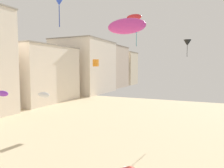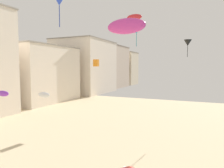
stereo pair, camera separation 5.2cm
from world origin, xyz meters
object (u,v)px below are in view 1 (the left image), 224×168
(kite_blue_delta, at_px, (59,0))
(kite_magenta_parafoil, at_px, (126,26))
(kite_red_parafoil_2, at_px, (134,17))
(kite_white_parafoil, at_px, (44,95))
(kite_purple_parafoil_2, at_px, (3,94))
(kite_orange_box, at_px, (96,63))
(kite_cyan_delta, at_px, (136,30))
(kite_black_delta_2, at_px, (187,43))

(kite_blue_delta, height_order, kite_magenta_parafoil, kite_blue_delta)
(kite_red_parafoil_2, relative_size, kite_magenta_parafoil, 1.00)
(kite_white_parafoil, bearing_deg, kite_purple_parafoil_2, 168.45)
(kite_purple_parafoil_2, bearing_deg, kite_red_parafoil_2, 34.29)
(kite_blue_delta, relative_size, kite_magenta_parafoil, 1.44)
(kite_orange_box, bearing_deg, kite_white_parafoil, -88.07)
(kite_orange_box, distance_m, kite_purple_parafoil_2, 15.02)
(kite_red_parafoil_2, distance_m, kite_magenta_parafoil, 20.71)
(kite_cyan_delta, height_order, kite_magenta_parafoil, kite_cyan_delta)
(kite_purple_parafoil_2, bearing_deg, kite_cyan_delta, 0.50)
(kite_black_delta_2, distance_m, kite_purple_parafoil_2, 30.07)
(kite_red_parafoil_2, xyz_separation_m, kite_magenta_parafoil, (5.80, -19.17, -5.29))
(kite_cyan_delta, xyz_separation_m, kite_blue_delta, (-7.65, -2.37, 3.31))
(kite_orange_box, bearing_deg, kite_cyan_delta, -46.18)
(kite_blue_delta, xyz_separation_m, kite_red_parafoil_2, (3.92, 12.94, 0.66))
(kite_black_delta_2, xyz_separation_m, kite_orange_box, (-14.34, -6.25, -3.40))
(kite_white_parafoil, bearing_deg, kite_red_parafoil_2, 62.38)
(kite_white_parafoil, distance_m, kite_magenta_parafoil, 15.07)
(kite_cyan_delta, bearing_deg, kite_red_parafoil_2, 109.40)
(kite_cyan_delta, height_order, kite_white_parafoil, kite_cyan_delta)
(kite_cyan_delta, xyz_separation_m, kite_purple_parafoil_2, (-19.48, -0.17, -7.36))
(kite_white_parafoil, height_order, kite_magenta_parafoil, kite_magenta_parafoil)
(kite_magenta_parafoil, bearing_deg, kite_black_delta_2, 86.73)
(kite_cyan_delta, relative_size, kite_blue_delta, 0.57)
(kite_red_parafoil_2, relative_size, kite_purple_parafoil_2, 1.11)
(kite_purple_parafoil_2, bearing_deg, kite_magenta_parafoil, -21.33)
(kite_white_parafoil, relative_size, kite_magenta_parafoil, 0.70)
(kite_blue_delta, relative_size, kite_purple_parafoil_2, 1.59)
(kite_black_delta_2, height_order, kite_magenta_parafoil, kite_black_delta_2)
(kite_cyan_delta, height_order, kite_blue_delta, kite_blue_delta)
(kite_orange_box, relative_size, kite_purple_parafoil_2, 0.56)
(kite_blue_delta, xyz_separation_m, kite_magenta_parafoil, (9.73, -6.22, -4.63))
(kite_white_parafoil, xyz_separation_m, kite_black_delta_2, (13.90, 19.51, 7.33))
(kite_white_parafoil, bearing_deg, kite_orange_box, 91.93)
(kite_cyan_delta, bearing_deg, kite_orange_box, 133.82)
(kite_cyan_delta, bearing_deg, kite_white_parafoil, -168.82)
(kite_white_parafoil, distance_m, kite_red_parafoil_2, 17.87)
(kite_orange_box, height_order, kite_purple_parafoil_2, kite_orange_box)
(kite_blue_delta, relative_size, kite_black_delta_2, 1.17)
(kite_white_parafoil, xyz_separation_m, kite_magenta_parafoil, (12.40, -6.55, 5.51))
(kite_blue_delta, height_order, kite_orange_box, kite_blue_delta)
(kite_blue_delta, xyz_separation_m, kite_purple_parafoil_2, (-11.83, 2.20, -10.67))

